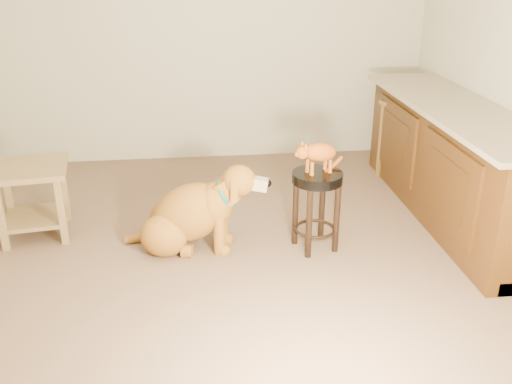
{
  "coord_description": "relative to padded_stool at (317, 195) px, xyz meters",
  "views": [
    {
      "loc": [
        -0.19,
        -3.86,
        2.07
      ],
      "look_at": [
        0.26,
        -0.09,
        0.45
      ],
      "focal_mm": 40.0,
      "sensor_mm": 36.0,
      "label": 1
    }
  ],
  "objects": [
    {
      "name": "floor",
      "position": [
        -0.7,
        0.14,
        -0.43
      ],
      "size": [
        4.5,
        4.0,
        0.01
      ],
      "primitive_type": "cube",
      "color": "brown",
      "rests_on": "ground"
    },
    {
      "name": "room_shell",
      "position": [
        -0.7,
        0.14,
        1.25
      ],
      "size": [
        4.54,
        4.04,
        2.62
      ],
      "color": "#B4B091",
      "rests_on": "ground"
    },
    {
      "name": "cabinet_run",
      "position": [
        1.25,
        0.44,
        0.01
      ],
      "size": [
        0.7,
        2.56,
        0.94
      ],
      "color": "#40250B",
      "rests_on": "ground"
    },
    {
      "name": "padded_stool",
      "position": [
        0.0,
        0.0,
        0.0
      ],
      "size": [
        0.38,
        0.38,
        0.6
      ],
      "rotation": [
        0.0,
        0.0,
        0.27
      ],
      "color": "black",
      "rests_on": "ground"
    },
    {
      "name": "wood_stool",
      "position": [
        1.15,
        1.26,
        -0.03
      ],
      "size": [
        0.52,
        0.52,
        0.76
      ],
      "rotation": [
        0.0,
        0.0,
        0.31
      ],
      "color": "brown",
      "rests_on": "ground"
    },
    {
      "name": "side_table",
      "position": [
        -2.11,
        0.47,
        -0.05
      ],
      "size": [
        0.62,
        0.62,
        0.57
      ],
      "rotation": [
        0.0,
        0.0,
        0.14
      ],
      "color": "olive",
      "rests_on": "ground"
    },
    {
      "name": "golden_retriever",
      "position": [
        -0.91,
        0.12,
        -0.16
      ],
      "size": [
        1.1,
        0.61,
        0.71
      ],
      "rotation": [
        0.0,
        0.0,
        -0.21
      ],
      "color": "brown",
      "rests_on": "ground"
    },
    {
      "name": "tabby_kitten",
      "position": [
        -0.01,
        -0.0,
        0.32
      ],
      "size": [
        0.4,
        0.24,
        0.27
      ],
      "rotation": [
        0.0,
        0.0,
        0.27
      ],
      "color": "#91420E",
      "rests_on": "padded_stool"
    }
  ]
}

